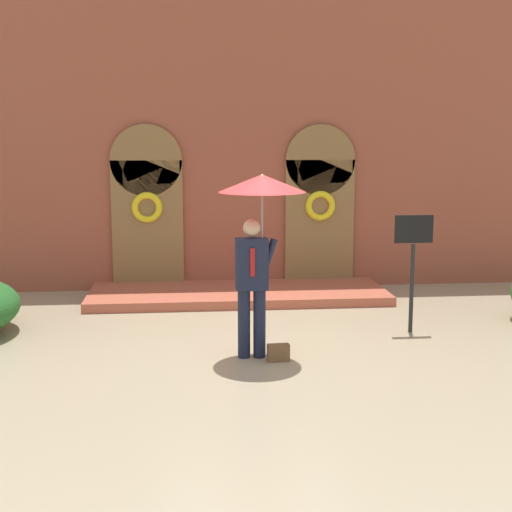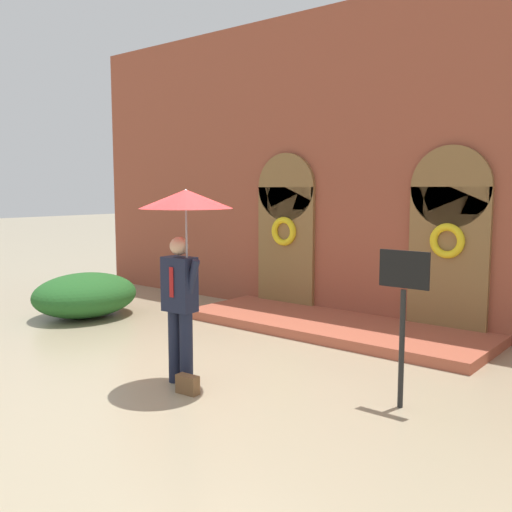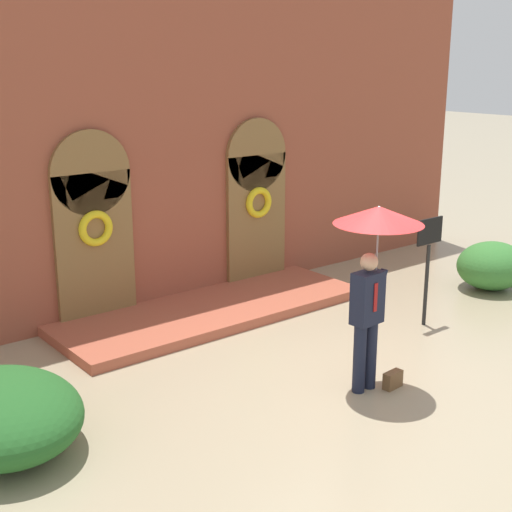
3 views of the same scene
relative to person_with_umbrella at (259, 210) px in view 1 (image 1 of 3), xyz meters
name	(u,v)px [view 1 (image 1 of 3)]	position (x,y,z in m)	size (l,w,h in m)	color
ground_plane	(254,349)	(-0.04, 0.35, -1.91)	(80.00, 80.00, 0.00)	tan
building_facade	(233,145)	(-0.04, 4.50, 0.77)	(14.00, 2.30, 5.60)	brown
person_with_umbrella	(259,210)	(0.00, 0.00, 0.00)	(1.10, 1.10, 2.36)	#191E33
handbag	(278,353)	(0.22, -0.20, -1.80)	(0.28, 0.12, 0.22)	brown
sign_post	(413,254)	(2.32, 0.97, -0.75)	(0.56, 0.06, 1.72)	black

